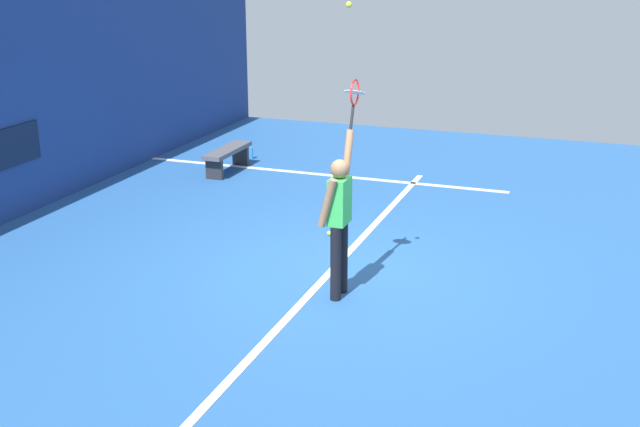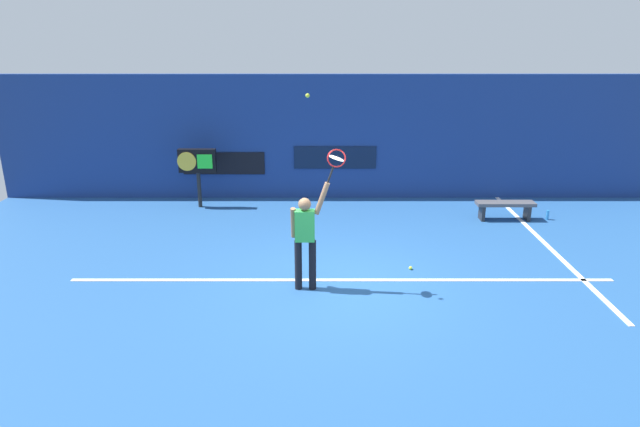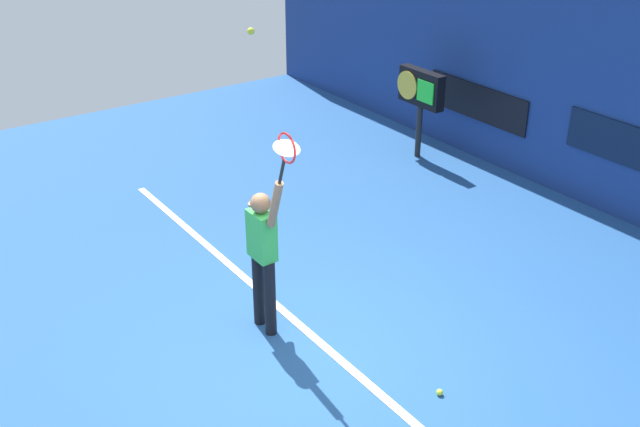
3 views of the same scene
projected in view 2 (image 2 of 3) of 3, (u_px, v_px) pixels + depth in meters
ground_plane at (345, 285)px, 10.14m from camera, size 18.00×18.00×0.00m
back_wall at (338, 137)px, 14.93m from camera, size 18.00×0.20×3.31m
sponsor_banner_center at (338, 158)px, 14.99m from camera, size 2.20×0.03×0.60m
sponsor_banner_portside at (226, 163)px, 15.05m from camera, size 2.20×0.03×0.60m
court_baseline at (344, 280)px, 10.31m from camera, size 10.00×0.10×0.01m
court_sideline at (549, 245)px, 12.01m from camera, size 0.10×7.00×0.01m
tennis_player at (308, 236)px, 9.68m from camera, size 0.68×0.31×1.97m
tennis_racket at (338, 160)px, 9.26m from camera, size 0.40×0.27×0.63m
tennis_ball at (310, 96)px, 8.86m from camera, size 0.07×0.07×0.07m
scoreboard_clock at (200, 163)px, 14.23m from camera, size 0.96×0.20×1.53m
court_bench at (508, 207)px, 13.48m from camera, size 1.40×0.36×0.45m
water_bottle at (550, 215)px, 13.54m from camera, size 0.07×0.07×0.24m
spare_ball at (413, 268)px, 10.76m from camera, size 0.07×0.07×0.07m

